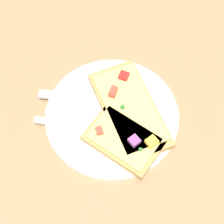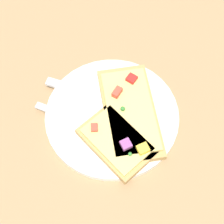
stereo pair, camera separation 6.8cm
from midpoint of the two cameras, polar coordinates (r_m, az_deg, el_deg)
name	(u,v)px [view 1 (the left image)]	position (r m, az deg, el deg)	size (l,w,h in m)	color
ground_plane	(112,117)	(0.70, -2.77, -1.10)	(4.00, 4.00, 0.00)	#9E7A51
plate	(112,116)	(0.70, -2.79, -0.88)	(0.25, 0.25, 0.01)	white
fork	(103,131)	(0.68, -4.28, -3.16)	(0.09, 0.23, 0.01)	silver
knife	(82,98)	(0.71, -7.37, 1.93)	(0.09, 0.19, 0.01)	silver
pizza_slice_main	(129,109)	(0.69, -0.17, 0.25)	(0.20, 0.21, 0.03)	tan
pizza_slice_corner	(124,140)	(0.66, -1.10, -4.53)	(0.10, 0.14, 0.03)	tan
crumb_scatter	(120,120)	(0.68, -1.68, -1.51)	(0.05, 0.03, 0.01)	#9E8C49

